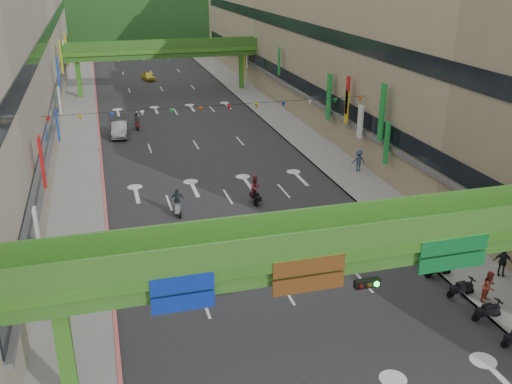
{
  "coord_description": "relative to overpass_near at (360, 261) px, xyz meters",
  "views": [
    {
      "loc": [
        -8.79,
        -13.4,
        16.6
      ],
      "look_at": [
        0.0,
        18.0,
        3.5
      ],
      "focal_mm": 40.0,
      "sensor_mm": 36.0,
      "label": 1
    }
  ],
  "objects": [
    {
      "name": "road_slab",
      "position": [
        -0.93,
        44.62,
        -5.2
      ],
      "size": [
        18.0,
        140.0,
        0.02
      ],
      "primitive_type": "cube",
      "color": "#28282B",
      "rests_on": "ground"
    },
    {
      "name": "sidewalk_left",
      "position": [
        -11.93,
        44.62,
        -5.13
      ],
      "size": [
        4.0,
        140.0,
        0.15
      ],
      "primitive_type": "cube",
      "color": "gray",
      "rests_on": "ground"
    },
    {
      "name": "sidewalk_right",
      "position": [
        10.07,
        44.62,
        -5.13
      ],
      "size": [
        4.0,
        140.0,
        0.15
      ],
      "primitive_type": "cube",
      "color": "gray",
      "rests_on": "ground"
    },
    {
      "name": "curb_left",
      "position": [
        -10.03,
        44.62,
        -5.12
      ],
      "size": [
        0.2,
        140.0,
        0.18
      ],
      "primitive_type": "cube",
      "color": "#CC5959",
      "rests_on": "ground"
    },
    {
      "name": "curb_right",
      "position": [
        8.17,
        44.62,
        -5.12
      ],
      "size": [
        0.2,
        140.0,
        0.18
      ],
      "primitive_type": "cube",
      "color": "gray",
      "rests_on": "ground"
    },
    {
      "name": "building_row_right",
      "position": [
        18.0,
        44.62,
        4.25
      ],
      "size": [
        12.8,
        95.0,
        19.0
      ],
      "color": "gray",
      "rests_on": "ground"
    },
    {
      "name": "overpass_near",
      "position": [
        0.0,
        0.0,
        0.0
      ],
      "size": [
        28.0,
        12.27,
        7.1
      ],
      "color": "#4C9E2D",
      "rests_on": "ground"
    },
    {
      "name": "overpass_far",
      "position": [
        -0.93,
        59.62,
        0.2
      ],
      "size": [
        28.0,
        2.2,
        7.1
      ],
      "color": "#4C9E2D",
      "rests_on": "ground"
    },
    {
      "name": "hill_left",
      "position": [
        -15.93,
        154.62,
        -5.21
      ],
      "size": [
        168.0,
        140.0,
        112.0
      ],
      "primitive_type": "ellipsoid",
      "color": "#1C4419",
      "rests_on": "ground"
    },
    {
      "name": "hill_right",
      "position": [
        24.07,
        174.62,
        -5.21
      ],
      "size": [
        208.0,
        176.0,
        128.0
      ],
      "primitive_type": "ellipsoid",
      "color": "#1C4419",
      "rests_on": "ground"
    },
    {
      "name": "bunting_string",
      "position": [
        -0.93,
        24.62,
        0.75
      ],
      "size": [
        26.0,
        0.36,
        0.47
      ],
      "color": "black",
      "rests_on": "ground"
    },
    {
      "name": "scooter_rider_mid",
      "position": [
        0.76,
        18.81,
        -4.04
      ],
      "size": [
        1.05,
        1.58,
        2.23
      ],
      "color": "black",
      "rests_on": "ground"
    },
    {
      "name": "scooter_rider_left",
      "position": [
        -5.11,
        18.27,
        -4.19
      ],
      "size": [
        1.04,
        1.59,
        2.03
      ],
      "color": "gray",
      "rests_on": "ground"
    },
    {
      "name": "scooter_rider_far",
      "position": [
        -6.0,
        41.92,
        -4.27
      ],
      "size": [
        0.76,
        1.6,
        1.87
      ],
      "color": "maroon",
      "rests_on": "ground"
    },
    {
      "name": "parked_scooter_row",
      "position": [
        7.87,
        4.62,
        -4.68
      ],
      "size": [
        1.6,
        11.56,
        1.08
      ],
      "color": "black",
      "rests_on": "ground"
    },
    {
      "name": "car_silver",
      "position": [
        -7.93,
        39.75,
        -4.47
      ],
      "size": [
        1.93,
        4.61,
        1.48
      ],
      "primitive_type": "imported",
      "rotation": [
        0.0,
        0.0,
        -0.08
      ],
      "color": "#939299",
      "rests_on": "ground"
    },
    {
      "name": "car_yellow",
      "position": [
        -2.04,
        69.67,
        -4.58
      ],
      "size": [
        1.96,
        3.82,
        1.25
      ],
      "primitive_type": "imported",
      "rotation": [
        0.0,
        0.0,
        0.14
      ],
      "color": "yellow",
      "rests_on": "ground"
    },
    {
      "name": "pedestrian_red",
      "position": [
        8.87,
        2.62,
        -4.35
      ],
      "size": [
        1.02,
        0.93,
        1.71
      ],
      "primitive_type": "imported",
      "rotation": [
        0.0,
        0.0,
        0.42
      ],
      "color": "#9F382A",
      "rests_on": "ground"
    },
    {
      "name": "pedestrian_dark",
      "position": [
        11.27,
        4.7,
        -4.36
      ],
      "size": [
        1.07,
        0.85,
        1.7
      ],
      "primitive_type": "imported",
      "rotation": [
        0.0,
        0.0,
        -0.52
      ],
      "color": "black",
      "rests_on": "ground"
    },
    {
      "name": "pedestrian_blue",
      "position": [
        11.02,
        22.99,
        -4.29
      ],
      "size": [
        0.93,
        0.67,
        1.83
      ],
      "primitive_type": "imported",
      "rotation": [
        0.0,
        0.0,
        2.99
      ],
      "color": "#2C3F57",
      "rests_on": "ground"
    }
  ]
}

